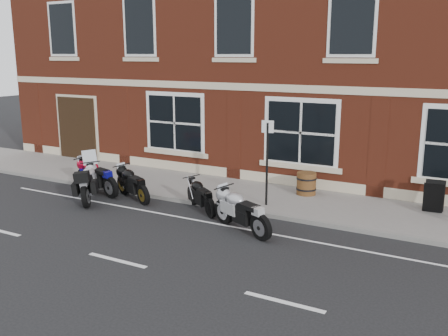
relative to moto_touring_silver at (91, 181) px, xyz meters
The scene contains 12 objects.
ground 3.93m from the moto_touring_silver, ahead, with size 80.00×80.00×0.00m, color black.
sidewalk 4.73m from the moto_touring_silver, 34.64° to the left, with size 30.00×3.00×0.12m, color slate.
kerb 4.05m from the moto_touring_silver, 15.76° to the left, with size 30.00×0.16×0.12m, color slate.
pub_building 12.15m from the moto_touring_silver, 69.18° to the left, with size 24.00×12.00×12.00m, color maroon.
moto_touring_silver is the anchor object (origin of this frame).
moto_sport_red 0.79m from the moto_touring_silver, 119.65° to the left, with size 2.28×0.81×1.05m.
moto_sport_black 1.31m from the moto_touring_silver, 31.56° to the left, with size 1.95×1.03×0.94m.
moto_sport_silver 5.45m from the moto_touring_silver, ahead, with size 2.08×1.09×1.01m.
moto_naked_black 3.70m from the moto_touring_silver, 10.83° to the left, with size 1.62×1.24×0.87m.
a_board_sign 10.26m from the moto_touring_silver, 19.69° to the left, with size 0.54×0.36×0.90m, color black, non-canonical shape.
barrel_planter 6.81m from the moto_touring_silver, 30.34° to the left, with size 0.64×0.64×0.71m.
parking_sign 5.61m from the moto_touring_silver, 18.81° to the left, with size 0.36×0.08×2.52m.
Camera 1 is at (7.10, -10.97, 4.52)m, focal length 40.00 mm.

